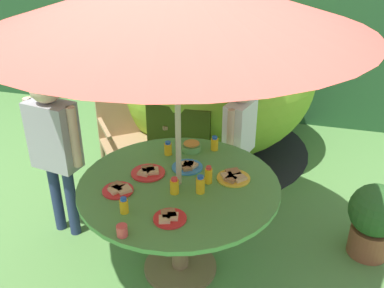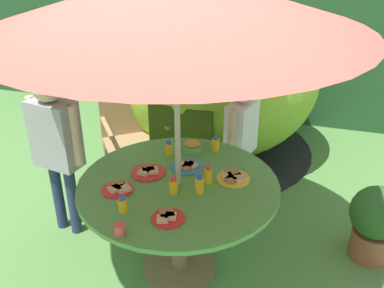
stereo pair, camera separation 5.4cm
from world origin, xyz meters
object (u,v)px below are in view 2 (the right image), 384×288
(garden_table, at_px, (179,202))
(juice_bottle_near_left, at_px, (123,205))
(plate_far_left, at_px, (167,217))
(juice_bottle_front_edge, at_px, (215,144))
(child_in_white_shirt, at_px, (241,128))
(plate_near_right, at_px, (188,166))
(wooden_chair, at_px, (132,131))
(juice_bottle_center_back, at_px, (174,186))
(child_in_grey_shirt, at_px, (55,134))
(cup_near, at_px, (120,230))
(snack_bowl, at_px, (192,146))
(juice_bottle_back_edge, at_px, (169,148))
(plate_far_right, at_px, (233,178))
(juice_bottle_spot_a, at_px, (208,175))
(juice_bottle_mid_left, at_px, (199,185))
(plate_mid_right, at_px, (118,189))
(dome_tent, at_px, (215,75))
(potted_plant, at_px, (376,221))
(plate_center_front, at_px, (148,172))

(garden_table, bearing_deg, juice_bottle_near_left, -119.52)
(plate_far_left, bearing_deg, juice_bottle_front_edge, 85.62)
(garden_table, height_order, child_in_white_shirt, child_in_white_shirt)
(plate_near_right, relative_size, plate_far_left, 1.10)
(wooden_chair, bearing_deg, juice_bottle_center_back, -92.67)
(juice_bottle_center_back, distance_m, juice_bottle_front_edge, 0.65)
(child_in_white_shirt, distance_m, child_in_grey_shirt, 1.47)
(juice_bottle_center_back, distance_m, cup_near, 0.50)
(snack_bowl, xyz_separation_m, juice_bottle_back_edge, (-0.15, -0.10, 0.01))
(plate_far_left, xyz_separation_m, cup_near, (-0.21, -0.21, 0.02))
(garden_table, distance_m, juice_bottle_center_back, 0.23)
(child_in_white_shirt, distance_m, plate_far_left, 1.31)
(plate_far_right, distance_m, juice_bottle_spot_a, 0.18)
(snack_bowl, bearing_deg, plate_far_right, -39.82)
(plate_far_left, height_order, juice_bottle_spot_a, juice_bottle_spot_a)
(plate_far_right, distance_m, juice_bottle_back_edge, 0.57)
(child_in_grey_shirt, relative_size, cup_near, 20.40)
(juice_bottle_mid_left, height_order, juice_bottle_back_edge, juice_bottle_mid_left)
(plate_mid_right, bearing_deg, wooden_chair, 109.84)
(juice_bottle_spot_a, bearing_deg, wooden_chair, 134.66)
(juice_bottle_near_left, distance_m, juice_bottle_front_edge, 0.97)
(wooden_chair, bearing_deg, cup_near, -105.65)
(garden_table, xyz_separation_m, snack_bowl, (-0.04, 0.46, 0.19))
(garden_table, distance_m, wooden_chair, 1.32)
(child_in_grey_shirt, xyz_separation_m, cup_near, (0.87, -0.78, -0.10))
(plate_far_left, bearing_deg, juice_bottle_mid_left, 71.51)
(garden_table, xyz_separation_m, cup_near, (-0.15, -0.59, 0.18))
(dome_tent, distance_m, child_in_white_shirt, 1.11)
(plate_near_right, distance_m, plate_far_left, 0.59)
(juice_bottle_back_edge, distance_m, cup_near, 0.95)
(potted_plant, bearing_deg, garden_table, -158.31)
(snack_bowl, xyz_separation_m, plate_far_left, (0.09, -0.84, -0.02))
(potted_plant, height_order, child_in_grey_shirt, child_in_grey_shirt)
(juice_bottle_near_left, bearing_deg, juice_bottle_center_back, 50.31)
(juice_bottle_front_edge, bearing_deg, dome_tent, 103.85)
(wooden_chair, distance_m, juice_bottle_center_back, 1.44)
(garden_table, height_order, plate_near_right, plate_near_right)
(plate_far_left, bearing_deg, child_in_white_shirt, 81.43)
(plate_far_right, bearing_deg, juice_bottle_center_back, -141.50)
(juice_bottle_front_edge, height_order, juice_bottle_back_edge, juice_bottle_front_edge)
(plate_mid_right, bearing_deg, plate_far_left, -25.55)
(garden_table, xyz_separation_m, plate_far_left, (0.06, -0.39, 0.16))
(garden_table, xyz_separation_m, juice_bottle_back_edge, (-0.19, 0.36, 0.20))
(dome_tent, bearing_deg, potted_plant, -36.48)
(snack_bowl, height_order, juice_bottle_mid_left, juice_bottle_mid_left)
(juice_bottle_front_edge, bearing_deg, plate_far_right, -60.32)
(garden_table, distance_m, juice_bottle_back_edge, 0.45)
(snack_bowl, bearing_deg, cup_near, -96.07)
(plate_far_right, relative_size, cup_near, 3.35)
(child_in_white_shirt, bearing_deg, plate_center_front, -14.52)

